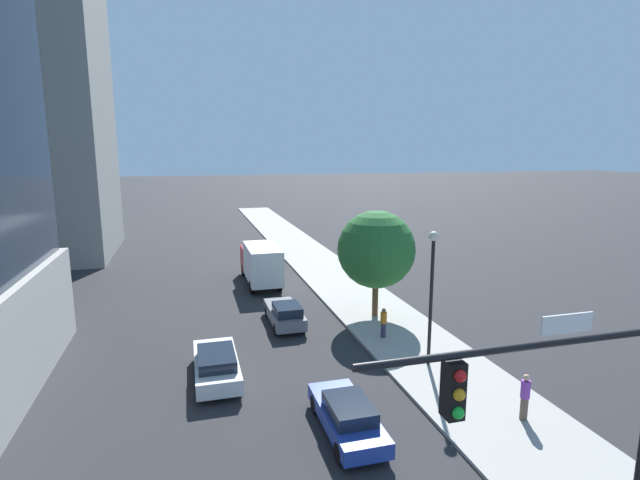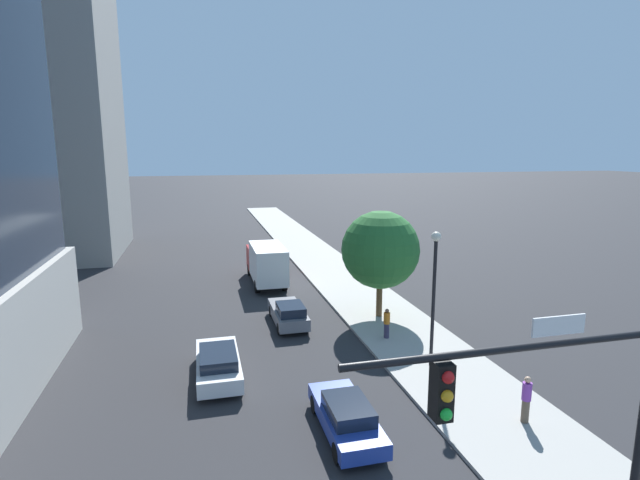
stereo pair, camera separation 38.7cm
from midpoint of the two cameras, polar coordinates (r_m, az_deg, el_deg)
name	(u,v)px [view 2 (the right image)]	position (r m, az deg, el deg)	size (l,w,h in m)	color
sidewalk	(400,330)	(27.83, 9.80, -10.48)	(5.10, 120.00, 0.15)	#9E9B93
construction_building	(38,49)	(53.40, -30.19, 18.96)	(17.53, 14.92, 43.32)	gray
traffic_light_pole	(561,422)	(10.82, 27.59, -18.55)	(6.46, 0.48, 6.90)	black
street_lamp	(434,280)	(22.39, 13.86, -4.65)	(0.44, 0.44, 6.31)	black
street_tree	(380,250)	(28.63, 7.54, -1.15)	(4.63, 4.63, 6.40)	brown
car_white	(218,363)	(22.40, -11.47, -14.10)	(1.86, 4.79, 1.42)	silver
car_gray	(288,313)	(28.24, -3.36, -8.64)	(1.72, 4.52, 1.45)	slate
car_blue	(346,416)	(18.26, 3.77, -20.09)	(1.72, 4.61, 1.35)	#233D9E
box_truck	(266,262)	(36.58, -6.06, -2.60)	(2.29, 7.30, 3.09)	#B21E1E
pedestrian_purple_shirt	(526,399)	(20.05, 23.76, -16.83)	(0.34, 0.34, 1.78)	brown
pedestrian_orange_shirt	(387,323)	(26.21, 8.33, -9.71)	(0.34, 0.34, 1.61)	#38334C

